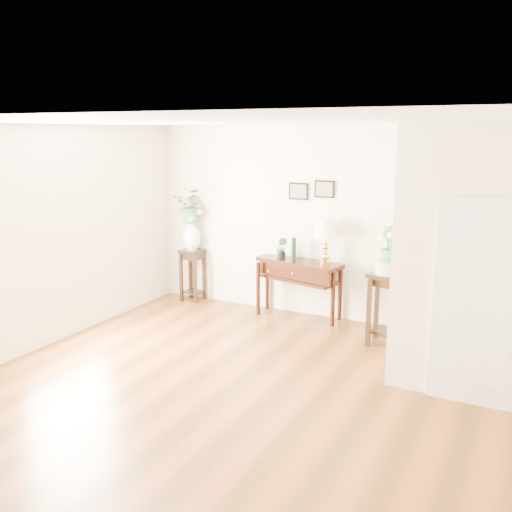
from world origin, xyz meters
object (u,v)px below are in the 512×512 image
Objects in this scene: plant_stand_a at (193,275)px; plant_stand_b at (388,309)px; table_lamp at (326,239)px; console_table at (299,289)px.

plant_stand_a is 3.36m from plant_stand_b.
plant_stand_a is (-2.28, 0.04, -0.79)m from table_lamp.
plant_stand_a is at bearing 179.04° from table_lamp.
console_table is at bearing -1.17° from plant_stand_a.
plant_stand_a is 0.90× the size of plant_stand_b.
table_lamp is 0.70× the size of plant_stand_b.
table_lamp is 0.78× the size of plant_stand_a.
plant_stand_b is (3.32, -0.52, 0.05)m from plant_stand_a.
console_table is at bearing 161.37° from plant_stand_b.
console_table reaches higher than plant_stand_a.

